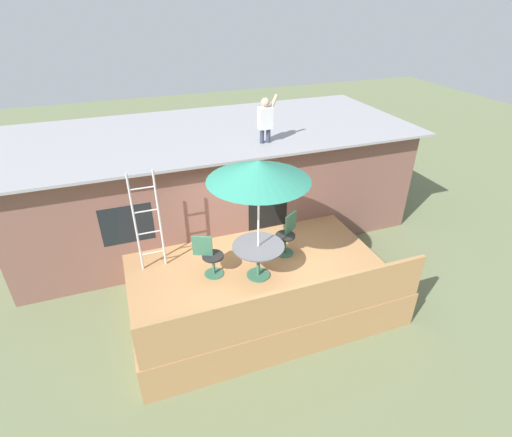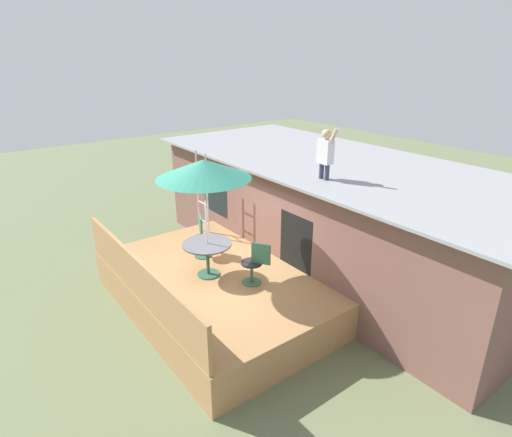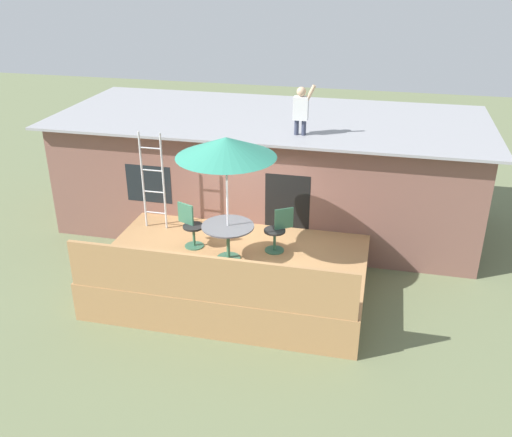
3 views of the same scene
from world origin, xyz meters
The scene contains 10 objects.
ground_plane centered at (0.00, 0.00, 0.00)m, with size 40.00×40.00×0.00m, color #66704C.
house centered at (0.00, 3.60, 1.39)m, with size 10.50×4.50×2.78m.
deck centered at (0.00, 0.00, 0.40)m, with size 5.34×3.43×0.80m, color #A87A4C.
deck_railing centered at (0.00, -1.66, 1.25)m, with size 5.24×0.08×0.90m, color #A87A4C.
patio_table centered at (-0.07, -0.11, 1.39)m, with size 1.04×1.04×0.74m.
patio_umbrella centered at (-0.07, -0.11, 3.15)m, with size 1.90×1.90×2.54m.
step_ladder centered at (-2.04, 0.95, 1.90)m, with size 0.52×0.04×2.20m.
person_figure centered at (0.97, 2.21, 3.38)m, with size 0.47×0.20×1.11m.
patio_chair_left centered at (-0.98, 0.28, 1.26)m, with size 0.60×0.44×0.92m.
patio_chair_right centered at (0.83, 0.48, 1.26)m, with size 0.56×0.46×0.92m.
Camera 1 is at (-2.31, -6.13, 5.93)m, focal length 27.58 mm.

